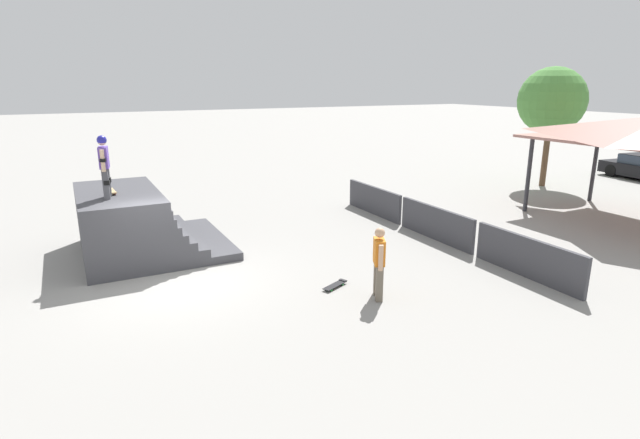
% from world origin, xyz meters
% --- Properties ---
extents(ground_plane, '(160.00, 160.00, 0.00)m').
position_xyz_m(ground_plane, '(0.00, 0.00, 0.00)').
color(ground_plane, gray).
extents(quarter_pipe_ramp, '(4.15, 4.04, 1.89)m').
position_xyz_m(quarter_pipe_ramp, '(-2.74, -0.54, 0.84)').
color(quarter_pipe_ramp, '#424247').
rests_on(quarter_pipe_ramp, ground).
extents(skater_on_deck, '(0.72, 0.29, 1.66)m').
position_xyz_m(skater_on_deck, '(-2.00, -1.16, 2.85)').
color(skater_on_deck, '#4C4C51').
rests_on(skater_on_deck, quarter_pipe_ramp).
extents(skateboard_on_deck, '(0.84, 0.25, 0.09)m').
position_xyz_m(skateboard_on_deck, '(-2.57, -1.04, 1.95)').
color(skateboard_on_deck, red).
rests_on(skateboard_on_deck, quarter_pipe_ramp).
extents(bystander_walking, '(0.66, 0.41, 1.71)m').
position_xyz_m(bystander_walking, '(3.17, 4.08, 0.95)').
color(bystander_walking, '#6B6051').
rests_on(bystander_walking, ground).
extents(skateboard_on_ground, '(0.50, 0.78, 0.09)m').
position_xyz_m(skateboard_on_ground, '(2.17, 3.50, 0.06)').
color(skateboard_on_ground, green).
rests_on(skateboard_on_ground, ground).
extents(barrier_fence, '(10.62, 0.12, 1.05)m').
position_xyz_m(barrier_fence, '(0.20, 8.23, 0.53)').
color(barrier_fence, '#3D3D42').
rests_on(barrier_fence, ground).
extents(tree_beside_pavilion, '(3.09, 3.09, 5.60)m').
position_xyz_m(tree_beside_pavilion, '(-4.20, 18.49, 4.03)').
color(tree_beside_pavilion, brown).
rests_on(tree_beside_pavilion, ground).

